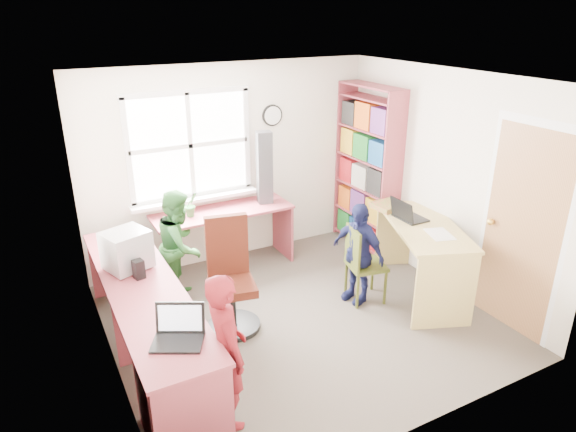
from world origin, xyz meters
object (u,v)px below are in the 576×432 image
object	(u,v)px
laptop_right	(407,215)
person_navy	(358,253)
cd_tower	(264,168)
l_desk	(180,331)
wooden_chair	(361,261)
laptop_left	(179,332)
potted_plant	(191,205)
person_red	(226,351)
right_desk	(422,243)
bookshelf	(367,172)
crt_monitor	(127,250)
swivel_chair	(231,281)
person_green	(180,246)

from	to	relation	value
laptop_right	person_navy	xyz separation A→B (m)	(-0.62, 0.01, -0.32)
cd_tower	l_desk	bearing A→B (deg)	-120.97
wooden_chair	laptop_left	bearing A→B (deg)	-147.61
l_desk	potted_plant	distance (m)	1.89
wooden_chair	person_red	world-z (taller)	person_red
right_desk	bookshelf	bearing A→B (deg)	102.82
potted_plant	person_navy	size ratio (longest dim) A/B	0.25
laptop_left	cd_tower	size ratio (longest dim) A/B	0.52
l_desk	laptop_right	distance (m)	2.71
right_desk	laptop_right	bearing A→B (deg)	134.63
cd_tower	person_red	world-z (taller)	cd_tower
crt_monitor	person_navy	size ratio (longest dim) A/B	0.41
laptop_left	person_red	world-z (taller)	person_red
bookshelf	person_navy	distance (m)	1.52
l_desk	crt_monitor	xyz separation A→B (m)	(-0.23, 0.75, 0.48)
crt_monitor	potted_plant	size ratio (longest dim) A/B	1.65
cd_tower	potted_plant	xyz separation A→B (m)	(-0.94, -0.01, -0.30)
wooden_chair	potted_plant	bearing A→B (deg)	146.73
l_desk	bookshelf	size ratio (longest dim) A/B	1.40
potted_plant	bookshelf	bearing A→B (deg)	-5.84
l_desk	swivel_chair	bearing A→B (deg)	38.48
l_desk	wooden_chair	world-z (taller)	wooden_chair
crt_monitor	cd_tower	size ratio (longest dim) A/B	0.52
bookshelf	laptop_right	xyz separation A→B (m)	(-0.30, -1.14, -0.12)
person_red	l_desk	bearing A→B (deg)	15.91
wooden_chair	person_red	distance (m)	2.14
laptop_left	cd_tower	world-z (taller)	cd_tower
crt_monitor	potted_plant	world-z (taller)	crt_monitor
laptop_left	person_red	xyz separation A→B (m)	(0.30, -0.14, -0.18)
cd_tower	laptop_right	bearing A→B (deg)	-40.87
right_desk	wooden_chair	size ratio (longest dim) A/B	1.83
right_desk	laptop_right	xyz separation A→B (m)	(-0.08, 0.20, 0.28)
swivel_chair	person_green	size ratio (longest dim) A/B	0.91
cd_tower	person_green	world-z (taller)	cd_tower
right_desk	person_red	bearing A→B (deg)	-141.10
swivel_chair	wooden_chair	world-z (taller)	swivel_chair
swivel_chair	cd_tower	distance (m)	1.67
laptop_left	potted_plant	xyz separation A→B (m)	(0.83, 2.22, 0.08)
bookshelf	laptop_right	distance (m)	1.19
bookshelf	wooden_chair	world-z (taller)	bookshelf
person_green	person_navy	xyz separation A→B (m)	(1.64, -0.92, -0.06)
person_green	person_red	bearing A→B (deg)	-155.90
crt_monitor	swivel_chair	bearing A→B (deg)	-33.02
l_desk	wooden_chair	bearing A→B (deg)	8.54
person_green	person_navy	distance (m)	1.88
crt_monitor	right_desk	bearing A→B (deg)	-31.11
crt_monitor	person_green	world-z (taller)	person_green
person_navy	cd_tower	bearing A→B (deg)	-178.55
swivel_chair	person_navy	size ratio (longest dim) A/B	1.01
l_desk	person_navy	xyz separation A→B (m)	(2.04, 0.34, 0.10)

